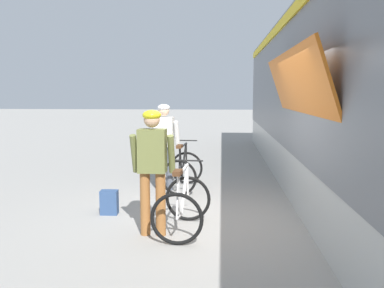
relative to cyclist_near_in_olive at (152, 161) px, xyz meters
The scene contains 6 objects.
ground_plane 1.54m from the cyclist_near_in_olive, 30.22° to the left, with size 80.00×80.00×0.00m, color gray.
cyclist_near_in_olive is the anchor object (origin of this frame).
cyclist_far_in_white 2.64m from the cyclist_near_in_olive, 94.71° to the left, with size 0.64×0.36×1.76m.
bicycle_near_white 0.78m from the cyclist_near_in_olive, 19.50° to the left, with size 0.77×1.11×0.99m.
bicycle_far_black 2.76m from the cyclist_near_in_olive, 86.56° to the left, with size 0.77×1.11×0.99m.
backpack_on_platform 1.52m from the cyclist_near_in_olive, 134.57° to the left, with size 0.28×0.18×0.40m, color navy.
Camera 1 is at (-0.02, -5.97, 2.00)m, focal length 37.57 mm.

